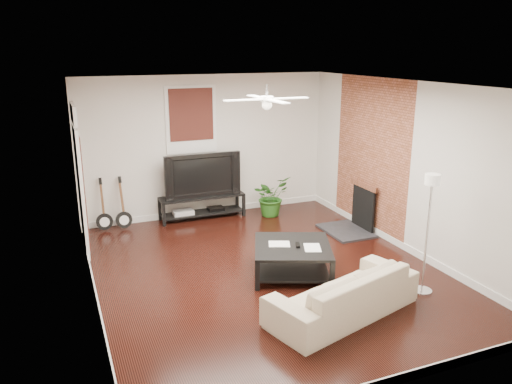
# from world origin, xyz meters

# --- Properties ---
(room) EXTENTS (5.01, 6.01, 2.81)m
(room) POSITION_xyz_m (0.00, 0.00, 1.40)
(room) COLOR black
(room) RESTS_ON ground
(brick_accent) EXTENTS (0.02, 2.20, 2.80)m
(brick_accent) POSITION_xyz_m (2.49, 1.00, 1.40)
(brick_accent) COLOR brown
(brick_accent) RESTS_ON floor
(fireplace) EXTENTS (0.80, 1.10, 0.92)m
(fireplace) POSITION_xyz_m (2.20, 1.00, 0.46)
(fireplace) COLOR black
(fireplace) RESTS_ON floor
(window_back) EXTENTS (1.00, 0.06, 1.30)m
(window_back) POSITION_xyz_m (-0.30, 2.97, 1.95)
(window_back) COLOR #370F0F
(window_back) RESTS_ON wall_back
(door_left) EXTENTS (0.08, 1.00, 2.50)m
(door_left) POSITION_xyz_m (-2.46, 1.90, 1.25)
(door_left) COLOR white
(door_left) RESTS_ON wall_left
(tv_stand) EXTENTS (1.68, 0.45, 0.47)m
(tv_stand) POSITION_xyz_m (-0.19, 2.78, 0.24)
(tv_stand) COLOR black
(tv_stand) RESTS_ON floor
(tv) EXTENTS (1.51, 0.20, 0.87)m
(tv) POSITION_xyz_m (-0.19, 2.80, 0.90)
(tv) COLOR black
(tv) RESTS_ON tv_stand
(coffee_table) EXTENTS (1.45, 1.45, 0.47)m
(coffee_table) POSITION_xyz_m (0.32, -0.25, 0.23)
(coffee_table) COLOR black
(coffee_table) RESTS_ON floor
(sofa) EXTENTS (2.23, 1.37, 0.61)m
(sofa) POSITION_xyz_m (0.40, -1.55, 0.30)
(sofa) COLOR #BDAC8D
(sofa) RESTS_ON floor
(floor_lamp) EXTENTS (0.35, 0.35, 1.70)m
(floor_lamp) POSITION_xyz_m (1.75, -1.45, 0.85)
(floor_lamp) COLOR white
(floor_lamp) RESTS_ON floor
(potted_plant) EXTENTS (0.92, 0.87, 0.80)m
(potted_plant) POSITION_xyz_m (1.15, 2.42, 0.40)
(potted_plant) COLOR #245C1A
(potted_plant) RESTS_ON floor
(guitar_left) EXTENTS (0.31, 0.22, 0.99)m
(guitar_left) POSITION_xyz_m (-2.08, 2.75, 0.50)
(guitar_left) COLOR black
(guitar_left) RESTS_ON floor
(guitar_right) EXTENTS (0.33, 0.25, 0.99)m
(guitar_right) POSITION_xyz_m (-1.73, 2.72, 0.50)
(guitar_right) COLOR black
(guitar_right) RESTS_ON floor
(ceiling_fan) EXTENTS (1.24, 1.24, 0.32)m
(ceiling_fan) POSITION_xyz_m (0.00, 0.00, 2.60)
(ceiling_fan) COLOR white
(ceiling_fan) RESTS_ON ceiling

